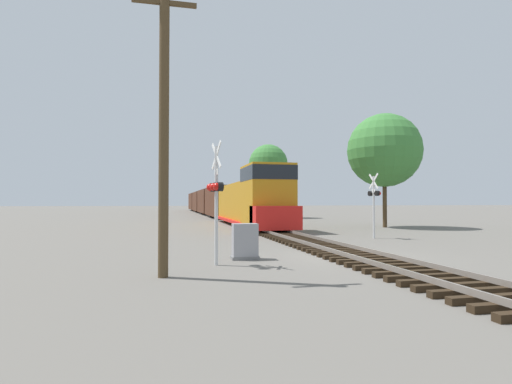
{
  "coord_description": "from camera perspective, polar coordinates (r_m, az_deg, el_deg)",
  "views": [
    {
      "loc": [
        -6.91,
        -14.0,
        2.11
      ],
      "look_at": [
        -2.6,
        5.14,
        2.59
      ],
      "focal_mm": 28.0,
      "sensor_mm": 36.0,
      "label": 1
    }
  ],
  "objects": [
    {
      "name": "freight_train",
      "position": [
        63.08,
        -6.39,
        -1.4
      ],
      "size": [
        3.1,
        78.42,
        4.69
      ],
      "color": "#B77A14",
      "rests_on": "ground"
    },
    {
      "name": "tree_mid_background",
      "position": [
        52.76,
        1.76,
        4.0
      ],
      "size": [
        5.13,
        5.13,
        9.69
      ],
      "color": "brown",
      "rests_on": "ground"
    },
    {
      "name": "crossing_signal_far",
      "position": [
        24.0,
        16.51,
        -0.83
      ],
      "size": [
        0.37,
        1.01,
        3.75
      ],
      "rotation": [
        0.0,
        0.0,
        1.63
      ],
      "color": "silver",
      "rests_on": "ground"
    },
    {
      "name": "utility_pole",
      "position": [
        11.67,
        -13.02,
        9.52
      ],
      "size": [
        1.8,
        0.28,
        8.35
      ],
      "color": "#4C3A23",
      "rests_on": "ground"
    },
    {
      "name": "ground_plane",
      "position": [
        15.76,
        13.64,
        -9.05
      ],
      "size": [
        400.0,
        400.0,
        0.0
      ],
      "primitive_type": "plane",
      "color": "#666059"
    },
    {
      "name": "tree_far_right",
      "position": [
        34.78,
        17.86,
        5.67
      ],
      "size": [
        6.06,
        6.06,
        9.39
      ],
      "color": "#473521",
      "rests_on": "ground"
    },
    {
      "name": "relay_cabinet",
      "position": [
        14.74,
        -1.59,
        -7.11
      ],
      "size": [
        1.0,
        0.56,
        1.31
      ],
      "color": "slate",
      "rests_on": "ground"
    },
    {
      "name": "rail_track_bed",
      "position": [
        15.74,
        13.64,
        -8.57
      ],
      "size": [
        2.6,
        160.0,
        0.31
      ],
      "color": "black",
      "rests_on": "ground"
    },
    {
      "name": "crossing_signal_near",
      "position": [
        13.35,
        -5.81,
        0.06
      ],
      "size": [
        0.49,
        1.01,
        4.13
      ],
      "rotation": [
        0.0,
        0.0,
        -1.37
      ],
      "color": "silver",
      "rests_on": "ground"
    }
  ]
}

